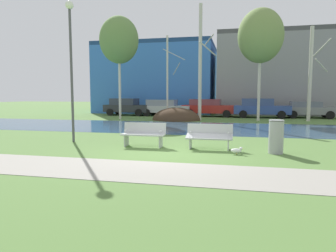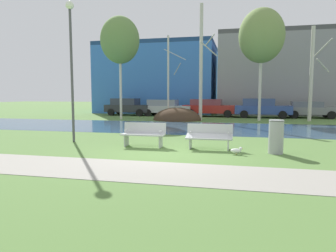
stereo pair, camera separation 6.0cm
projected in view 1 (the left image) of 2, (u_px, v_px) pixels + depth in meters
The scene contains 21 objects.
ground_plane at pixel (202, 125), 19.44m from camera, with size 120.00×120.00×0.00m, color #517538.
paved_path_strip at pixel (148, 171), 7.58m from camera, with size 60.00×2.12×0.01m, color gray.
river_band at pixel (199, 128), 17.69m from camera, with size 80.00×6.88×0.01m, color #33516B.
soil_mound at pixel (176, 120), 22.96m from camera, with size 3.63×2.85×1.90m, color #423021.
bench_left at pixel (144, 134), 11.19m from camera, with size 1.61×0.58×0.87m.
bench_right at pixel (209, 136), 10.67m from camera, with size 1.61×0.57×0.87m.
trash_bin at pixel (276, 136), 9.85m from camera, with size 0.49×0.49×1.09m.
seagull at pixel (237, 150), 9.70m from camera, with size 0.40×0.15×0.25m.
streetlamp at pixel (71, 49), 11.97m from camera, with size 0.32×0.32×5.52m.
birch_far_left at pixel (119, 40), 23.33m from camera, with size 2.99×2.99×7.87m.
birch_left at pixel (168, 77), 23.34m from camera, with size 1.46×2.37×6.37m.
birch_center_left at pixel (201, 62), 22.37m from camera, with size 1.32×2.18×8.46m.
birch_center at pixel (261, 36), 21.95m from camera, with size 3.24×3.24×8.08m.
birch_center_right at pixel (311, 73), 21.90m from camera, with size 1.41×2.38×6.74m.
parked_van_nearest_dark at pixel (127, 107), 28.48m from camera, with size 4.32×2.17×1.57m.
parked_sedan_second_silver at pixel (165, 107), 27.59m from camera, with size 4.69×2.10×1.47m.
parked_hatch_third_red at pixel (208, 107), 26.84m from camera, with size 4.78×2.12×1.52m.
parked_wagon_fourth_blue at pixel (261, 108), 25.49m from camera, with size 4.59×2.16×1.60m.
parked_suv_fifth_grey at pixel (308, 109), 25.12m from camera, with size 4.20×2.23×1.35m.
building_blue_store at pixel (159, 79), 34.22m from camera, with size 12.28×8.83×7.33m.
building_grey_warehouse at pixel (304, 74), 29.87m from camera, with size 16.55×7.05×7.86m.
Camera 1 is at (2.12, -9.36, 1.89)m, focal length 32.65 mm.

